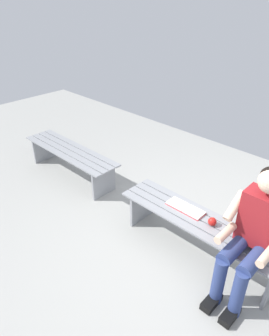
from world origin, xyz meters
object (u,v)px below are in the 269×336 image
at_px(book_open, 185,208).
at_px(apple, 212,222).
at_px(bench_far, 70,156).
at_px(person_seated, 253,233).
at_px(bench_near, 200,228).

bearing_deg(book_open, apple, 174.70).
height_order(apple, book_open, apple).
height_order(bench_far, apple, apple).
bearing_deg(bench_far, person_seated, 177.95).
xyz_separation_m(person_seated, apple, (0.43, -0.12, -0.20)).
distance_m(bench_near, apple, 0.18).
bearing_deg(bench_near, bench_far, 0.00).
xyz_separation_m(bench_near, bench_far, (2.21, 0.00, -0.00)).
relative_size(bench_near, bench_far, 1.08).
relative_size(apple, book_open, 0.20).
height_order(person_seated, apple, person_seated).
distance_m(person_seated, book_open, 0.81).
height_order(person_seated, book_open, person_seated).
bearing_deg(apple, person_seated, 164.90).
relative_size(bench_near, book_open, 4.38).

